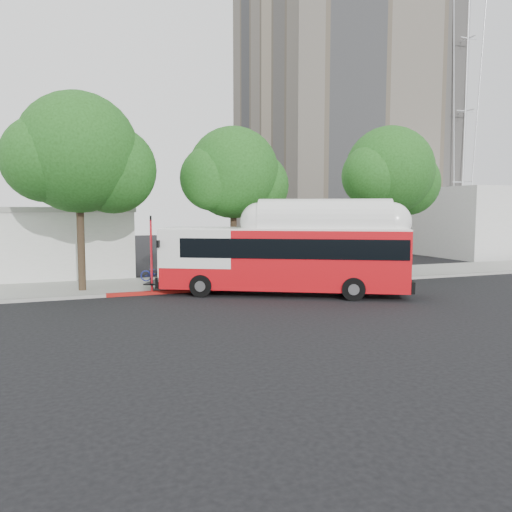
# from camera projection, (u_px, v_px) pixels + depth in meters

# --- Properties ---
(ground) EXTENTS (120.00, 120.00, 0.00)m
(ground) POSITION_uv_depth(u_px,v_px,m) (295.00, 300.00, 22.61)
(ground) COLOR black
(ground) RESTS_ON ground
(sidewalk) EXTENTS (60.00, 5.00, 0.15)m
(sidewalk) POSITION_uv_depth(u_px,v_px,m) (248.00, 280.00, 28.67)
(sidewalk) COLOR gray
(sidewalk) RESTS_ON ground
(curb_strip) EXTENTS (60.00, 0.30, 0.15)m
(curb_strip) POSITION_uv_depth(u_px,v_px,m) (264.00, 286.00, 26.24)
(curb_strip) COLOR gray
(curb_strip) RESTS_ON ground
(red_curb_segment) EXTENTS (10.00, 0.32, 0.16)m
(red_curb_segment) POSITION_uv_depth(u_px,v_px,m) (209.00, 289.00, 25.20)
(red_curb_segment) COLOR #A01611
(red_curb_segment) RESTS_ON ground
(street_tree_left) EXTENTS (6.67, 5.80, 9.74)m
(street_tree_left) POSITION_uv_depth(u_px,v_px,m) (88.00, 158.00, 24.22)
(street_tree_left) COLOR #2D2116
(street_tree_left) RESTS_ON ground
(street_tree_mid) EXTENTS (5.75, 5.00, 8.62)m
(street_tree_mid) POSITION_uv_depth(u_px,v_px,m) (240.00, 177.00, 27.51)
(street_tree_mid) COLOR #2D2116
(street_tree_mid) RESTS_ON ground
(street_tree_right) EXTENTS (6.21, 5.40, 9.18)m
(street_tree_right) POSITION_uv_depth(u_px,v_px,m) (395.00, 175.00, 30.77)
(street_tree_right) COLOR #2D2116
(street_tree_right) RESTS_ON ground
(apartment_tower) EXTENTS (18.00, 18.00, 37.00)m
(apartment_tower) POSITION_uv_depth(u_px,v_px,m) (339.00, 83.00, 53.34)
(apartment_tower) COLOR gray
(apartment_tower) RESTS_ON ground
(horizon_block) EXTENTS (20.00, 12.00, 6.00)m
(horizon_block) POSITION_uv_depth(u_px,v_px,m) (510.00, 221.00, 47.67)
(horizon_block) COLOR silver
(horizon_block) RESTS_ON ground
(comms_tower) EXTENTS (2.80, 2.80, 40.00)m
(comms_tower) POSITION_uv_depth(u_px,v_px,m) (468.00, 39.00, 46.56)
(comms_tower) COLOR silver
(comms_tower) RESTS_ON ground
(transit_bus) EXTENTS (12.06, 7.79, 3.70)m
(transit_bus) POSITION_uv_depth(u_px,v_px,m) (285.00, 259.00, 23.97)
(transit_bus) COLOR red
(transit_bus) RESTS_ON ground
(signal_pole) EXTENTS (0.11, 0.36, 3.82)m
(signal_pole) POSITION_uv_depth(u_px,v_px,m) (151.00, 254.00, 24.28)
(signal_pole) COLOR red
(signal_pole) RESTS_ON ground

